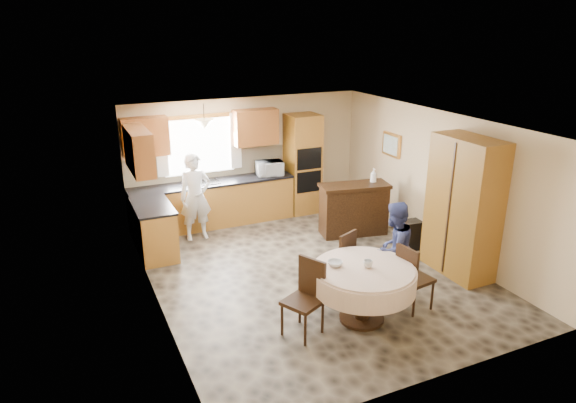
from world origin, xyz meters
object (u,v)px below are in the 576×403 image
(oven_tower, at_px, (303,164))
(person_dining, at_px, (393,249))
(person_sink, at_px, (196,197))
(chair_back, at_px, (341,257))
(cupboard, at_px, (464,207))
(dining_table, at_px, (364,279))
(chair_left, at_px, (307,293))
(chair_right, at_px, (411,275))
(sideboard, at_px, (354,211))

(oven_tower, bearing_deg, person_dining, -95.25)
(person_dining, bearing_deg, person_sink, -74.85)
(oven_tower, distance_m, chair_back, 3.58)
(cupboard, xyz_separation_m, dining_table, (-2.23, -0.60, -0.50))
(chair_left, bearing_deg, dining_table, 58.56)
(dining_table, bearing_deg, chair_right, -3.49)
(chair_back, bearing_deg, sideboard, -150.33)
(chair_left, height_order, person_sink, person_sink)
(chair_back, bearing_deg, person_dining, 123.55)
(chair_right, bearing_deg, dining_table, 77.84)
(dining_table, xyz_separation_m, chair_left, (-0.83, 0.07, -0.06))
(sideboard, relative_size, person_dining, 0.90)
(sideboard, relative_size, dining_table, 0.93)
(chair_left, relative_size, person_dining, 0.70)
(chair_back, relative_size, person_dining, 0.67)
(cupboard, height_order, person_sink, cupboard)
(oven_tower, bearing_deg, chair_left, -115.38)
(person_dining, bearing_deg, cupboard, 167.86)
(dining_table, bearing_deg, cupboard, 15.11)
(sideboard, xyz_separation_m, person_sink, (-2.83, 1.04, 0.36))
(oven_tower, relative_size, person_dining, 1.45)
(cupboard, xyz_separation_m, chair_left, (-3.06, -0.53, -0.57))
(cupboard, relative_size, person_dining, 1.55)
(cupboard, height_order, chair_left, cupboard)
(dining_table, xyz_separation_m, chair_right, (0.77, -0.05, -0.08))
(oven_tower, xyz_separation_m, chair_back, (-1.00, -3.39, -0.52))
(sideboard, bearing_deg, dining_table, -108.42)
(chair_left, bearing_deg, cupboard, 73.23)
(sideboard, relative_size, cupboard, 0.58)
(oven_tower, height_order, chair_right, oven_tower)
(oven_tower, bearing_deg, chair_right, -95.21)
(dining_table, height_order, chair_right, chair_right)
(chair_left, bearing_deg, sideboard, 111.85)
(oven_tower, bearing_deg, dining_table, -105.22)
(cupboard, distance_m, chair_right, 1.70)
(chair_left, bearing_deg, person_dining, 76.76)
(dining_table, relative_size, chair_back, 1.45)
(chair_right, xyz_separation_m, person_sink, (-2.09, 3.80, 0.28))
(oven_tower, distance_m, dining_table, 4.44)
(person_sink, bearing_deg, sideboard, -19.71)
(sideboard, distance_m, chair_left, 3.53)
(chair_left, bearing_deg, chair_right, 59.19)
(cupboard, xyz_separation_m, person_dining, (-1.42, -0.14, -0.40))
(sideboard, height_order, dining_table, sideboard)
(chair_left, height_order, chair_right, chair_left)
(cupboard, xyz_separation_m, chair_back, (-2.07, 0.27, -0.59))
(chair_back, bearing_deg, chair_left, 14.96)
(oven_tower, height_order, dining_table, oven_tower)
(dining_table, bearing_deg, person_sink, 109.44)
(sideboard, height_order, chair_back, chair_back)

